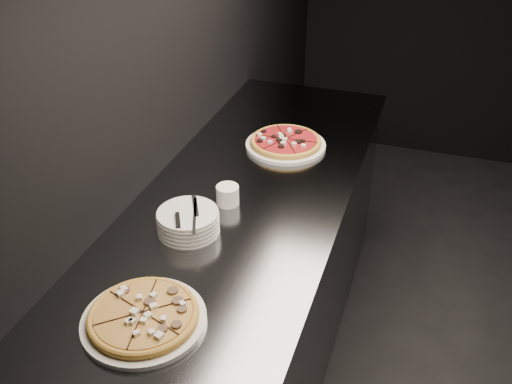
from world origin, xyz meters
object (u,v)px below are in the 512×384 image
(plate_stack, at_px, (188,222))
(ramekin, at_px, (228,195))
(counter, at_px, (237,307))
(pizza_tomato, at_px, (286,142))
(pizza_mushroom, at_px, (144,317))
(cutlery, at_px, (188,214))

(plate_stack, xyz_separation_m, ramekin, (0.06, 0.20, -0.00))
(counter, distance_m, plate_stack, 0.53)
(counter, relative_size, pizza_tomato, 7.20)
(counter, xyz_separation_m, pizza_mushroom, (-0.04, -0.59, 0.48))
(cutlery, bearing_deg, counter, 33.95)
(pizza_mushroom, height_order, pizza_tomato, same)
(pizza_tomato, xyz_separation_m, ramekin, (-0.08, -0.49, 0.02))
(pizza_mushroom, bearing_deg, counter, 85.84)
(pizza_tomato, distance_m, plate_stack, 0.70)
(plate_stack, relative_size, ramekin, 2.51)
(pizza_tomato, height_order, plate_stack, plate_stack)
(plate_stack, relative_size, cutlery, 0.95)
(pizza_mushroom, xyz_separation_m, cutlery, (-0.05, 0.41, 0.06))
(plate_stack, bearing_deg, ramekin, 72.31)
(plate_stack, height_order, ramekin, plate_stack)
(ramekin, bearing_deg, pizza_mushroom, -90.37)
(plate_stack, distance_m, ramekin, 0.21)
(plate_stack, bearing_deg, counter, 57.87)
(counter, xyz_separation_m, plate_stack, (-0.10, -0.16, 0.50))
(cutlery, bearing_deg, pizza_tomato, 51.17)
(counter, height_order, pizza_mushroom, pizza_mushroom)
(pizza_tomato, relative_size, plate_stack, 1.66)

